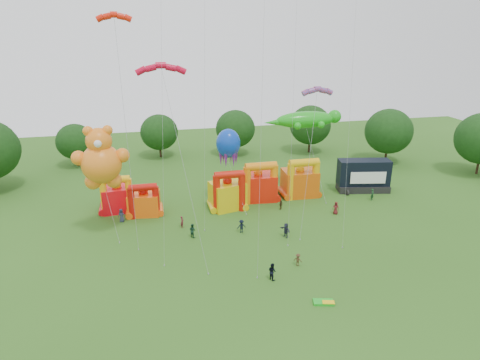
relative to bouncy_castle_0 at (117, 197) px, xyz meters
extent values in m
plane|color=#2C5919|center=(15.55, -28.75, -2.24)|extent=(160.00, 160.00, 0.00)
cylinder|color=#352314|center=(64.58, 2.76, -0.27)|extent=(0.44, 0.44, 3.93)
cylinder|color=#352314|center=(51.75, 13.03, -0.38)|extent=(0.44, 0.44, 3.72)
ellipsoid|color=#143610|center=(51.75, 13.03, 4.17)|extent=(9.30, 9.30, 8.89)
cylinder|color=#352314|center=(39.35, 23.35, -0.48)|extent=(0.44, 0.44, 3.51)
ellipsoid|color=#143610|center=(39.35, 23.35, 3.81)|extent=(8.77, 8.78, 8.39)
cylinder|color=#352314|center=(23.28, 24.97, -0.59)|extent=(0.44, 0.44, 3.30)
ellipsoid|color=#143610|center=(23.28, 24.97, 3.45)|extent=(8.25, 8.25, 7.88)
cylinder|color=#352314|center=(7.55, 26.95, -0.69)|extent=(0.44, 0.44, 3.09)
ellipsoid|color=#143610|center=(7.55, 26.95, 3.08)|extent=(7.73, 7.72, 7.38)
cylinder|color=#352314|center=(-8.65, 24.26, -0.80)|extent=(0.44, 0.44, 2.88)
ellipsoid|color=#143610|center=(-8.65, 24.26, 2.72)|extent=(7.20, 7.20, 6.88)
cube|color=red|center=(0.00, 0.25, -0.38)|extent=(4.95, 4.13, 3.72)
cylinder|color=#FFB80D|center=(-1.79, -1.08, 0.42)|extent=(1.01, 1.01, 5.32)
cylinder|color=#FFB80D|center=(1.79, -1.08, 0.42)|extent=(1.01, 1.01, 5.32)
cylinder|color=#FFB80D|center=(0.00, -1.08, 3.08)|extent=(4.08, 1.06, 1.06)
sphere|color=#FFB80D|center=(0.00, 0.25, 1.79)|extent=(1.40, 1.40, 1.40)
cube|color=#FF5B0D|center=(3.79, -1.87, -0.63)|extent=(4.87, 4.12, 3.21)
cylinder|color=#C00F09|center=(2.07, -3.15, 0.05)|extent=(0.97, 0.97, 4.59)
cylinder|color=#C00F09|center=(5.50, -3.15, 0.05)|extent=(0.97, 0.97, 4.59)
cylinder|color=#C00F09|center=(3.79, -3.15, 2.35)|extent=(3.92, 1.02, 1.02)
sphere|color=#C00F09|center=(3.79, -1.87, 1.27)|extent=(1.40, 1.40, 1.40)
cube|color=#D7B70B|center=(16.10, -2.47, -0.21)|extent=(5.64, 4.95, 4.05)
cylinder|color=red|center=(14.22, -3.87, 0.65)|extent=(1.06, 1.06, 5.78)
cylinder|color=red|center=(17.98, -3.87, 0.65)|extent=(1.06, 1.06, 5.78)
cylinder|color=red|center=(16.10, -3.87, 3.55)|extent=(4.29, 1.11, 1.11)
sphere|color=red|center=(16.10, -2.47, 2.11)|extent=(1.40, 1.40, 1.40)
cube|color=red|center=(21.52, 0.05, -0.16)|extent=(5.84, 4.84, 4.15)
cylinder|color=orange|center=(19.37, -1.54, 0.73)|extent=(1.21, 1.21, 5.93)
cylinder|color=orange|center=(23.66, -1.54, 0.73)|extent=(1.21, 1.21, 5.93)
cylinder|color=orange|center=(21.52, -1.54, 3.69)|extent=(4.88, 1.27, 1.27)
sphere|color=orange|center=(21.52, 0.05, 2.21)|extent=(1.40, 1.40, 1.40)
cube|color=#D6530B|center=(28.52, 0.15, -0.15)|extent=(5.47, 4.44, 4.18)
cylinder|color=#EAAD0C|center=(26.45, -1.40, 0.75)|extent=(1.17, 1.17, 5.97)
cylinder|color=#EAAD0C|center=(30.60, -1.40, 0.75)|extent=(1.17, 1.17, 5.97)
cylinder|color=#EAAD0C|center=(28.52, -1.40, 3.73)|extent=(4.74, 1.23, 1.23)
sphere|color=#EAAD0C|center=(28.52, 0.15, 2.24)|extent=(1.40, 1.40, 1.40)
cube|color=black|center=(39.56, -0.50, -1.69)|extent=(8.86, 4.69, 1.10)
cube|color=black|center=(39.56, -0.30, 0.96)|extent=(8.78, 4.29, 4.21)
cube|color=white|center=(39.56, -1.92, 0.54)|extent=(5.71, 1.18, 1.98)
cylinder|color=black|center=(36.20, -1.76, -1.84)|extent=(0.30, 0.90, 0.90)
cylinder|color=black|center=(42.93, -1.76, -1.84)|extent=(0.30, 0.90, 0.90)
sphere|color=orange|center=(-0.91, -7.62, 7.60)|extent=(5.01, 5.01, 5.01)
sphere|color=orange|center=(-0.91, -7.62, 10.56)|extent=(3.19, 3.19, 3.19)
sphere|color=orange|center=(-2.05, -7.62, 11.81)|extent=(1.25, 1.25, 1.25)
sphere|color=orange|center=(0.23, -7.62, 11.81)|extent=(1.25, 1.25, 1.25)
sphere|color=orange|center=(-3.53, -7.62, 8.51)|extent=(1.82, 1.82, 1.82)
sphere|color=orange|center=(1.71, -7.62, 8.51)|extent=(1.82, 1.82, 1.82)
sphere|color=orange|center=(-2.16, -7.62, 5.32)|extent=(2.05, 2.05, 2.05)
sphere|color=orange|center=(0.34, -7.62, 5.32)|extent=(2.05, 2.05, 2.05)
sphere|color=white|center=(-0.91, -9.16, 10.56)|extent=(0.91, 0.91, 0.91)
ellipsoid|color=#1BA617|center=(30.47, 3.67, 9.40)|extent=(10.23, 3.20, 2.72)
sphere|color=#1BA617|center=(35.47, 3.67, 9.70)|extent=(2.20, 2.20, 2.20)
cone|color=#1BA617|center=(25.28, 3.67, 9.20)|extent=(3.99, 1.60, 1.60)
sphere|color=#1BA617|center=(32.47, 5.27, 8.80)|extent=(1.20, 1.20, 1.20)
sphere|color=#1BA617|center=(32.47, 2.07, 8.80)|extent=(1.20, 1.20, 1.20)
sphere|color=#1BA617|center=(28.48, 5.27, 8.80)|extent=(1.20, 1.20, 1.20)
sphere|color=#1BA617|center=(28.48, 2.07, 8.80)|extent=(1.20, 1.20, 1.20)
ellipsoid|color=#0C39B5|center=(16.81, 0.12, 7.14)|extent=(3.67, 3.67, 4.40)
cone|color=#591E8C|center=(18.00, 0.12, 5.13)|extent=(0.82, 0.82, 2.93)
cone|color=#591E8C|center=(17.40, 1.15, 5.13)|extent=(0.82, 0.82, 2.93)
cone|color=#591E8C|center=(16.21, 1.15, 5.13)|extent=(0.82, 0.82, 2.93)
cone|color=#591E8C|center=(15.62, 0.12, 5.13)|extent=(0.82, 0.82, 2.93)
cone|color=#591E8C|center=(16.21, -0.92, 5.13)|extent=(0.82, 0.82, 2.93)
cone|color=#591E8C|center=(17.40, -0.92, 5.13)|extent=(0.82, 0.82, 2.93)
cube|color=green|center=(20.78, -27.95, -2.12)|extent=(2.19, 1.48, 0.24)
cube|color=yellow|center=(21.18, -28.25, -1.98)|extent=(1.31, 0.89, 0.10)
imported|color=#292F45|center=(0.58, -4.01, -1.26)|extent=(1.11, 0.93, 1.95)
imported|color=maroon|center=(8.72, -7.74, -1.40)|extent=(0.56, 0.70, 1.67)
imported|color=#163725|center=(9.77, -10.88, -1.29)|extent=(1.14, 1.17, 1.90)
imported|color=black|center=(16.29, -11.01, -1.32)|extent=(1.23, 0.75, 1.84)
imported|color=#412D1A|center=(23.80, -4.83, -1.47)|extent=(0.92, 0.89, 1.54)
imported|color=#212338|center=(21.64, -13.54, -1.26)|extent=(1.24, 1.90, 1.96)
imported|color=maroon|center=(31.11, -8.26, -1.28)|extent=(1.12, 1.03, 1.92)
imported|color=#183D1F|center=(39.04, -4.60, -1.28)|extent=(0.83, 0.79, 1.91)
imported|color=black|center=(17.03, -22.67, -1.26)|extent=(1.07, 1.18, 1.96)
imported|color=#45301B|center=(20.73, -20.64, -1.47)|extent=(1.12, 1.06, 1.53)
camera|label=1|loc=(4.71, -61.10, 23.83)|focal=32.00mm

